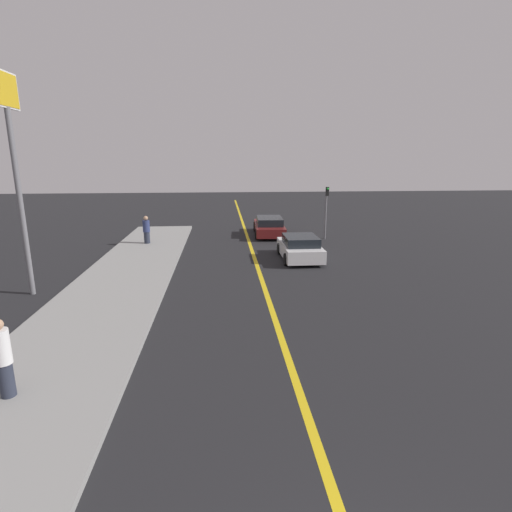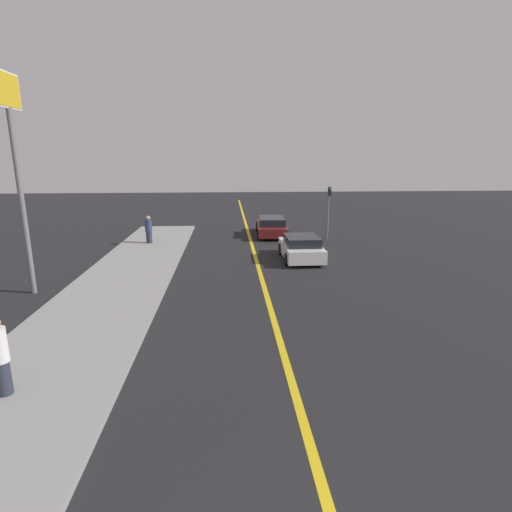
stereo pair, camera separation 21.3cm
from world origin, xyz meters
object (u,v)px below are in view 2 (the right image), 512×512
object	(u,v)px
pedestrian_mid_group	(149,230)
roadside_sign	(13,138)
car_near_right_lane	(301,248)
traffic_light	(328,207)
pedestrian_near_curb	(0,357)
car_ahead_center	(271,226)

from	to	relation	value
pedestrian_mid_group	roadside_sign	distance (m)	10.28
car_near_right_lane	traffic_light	size ratio (longest dim) A/B	1.14
pedestrian_near_curb	traffic_light	bearing A→B (deg)	56.31
car_ahead_center	traffic_light	size ratio (longest dim) A/B	1.40
car_ahead_center	pedestrian_mid_group	size ratio (longest dim) A/B	2.87
roadside_sign	car_ahead_center	bearing A→B (deg)	46.81
traffic_light	roadside_sign	size ratio (longest dim) A/B	0.42
pedestrian_near_curb	roadside_sign	size ratio (longest dim) A/B	0.22
roadside_sign	traffic_light	bearing A→B (deg)	34.46
pedestrian_mid_group	roadside_sign	xyz separation A→B (m)	(-2.88, -8.57, 4.89)
traffic_light	car_near_right_lane	bearing A→B (deg)	-117.39
car_near_right_lane	pedestrian_near_curb	world-z (taller)	pedestrian_near_curb
car_near_right_lane	pedestrian_near_curb	bearing A→B (deg)	-125.96
pedestrian_mid_group	car_ahead_center	bearing A→B (deg)	19.45
pedestrian_near_curb	roadside_sign	bearing A→B (deg)	110.43
roadside_sign	pedestrian_near_curb	bearing A→B (deg)	-69.57
traffic_light	roadside_sign	world-z (taller)	roadside_sign
car_ahead_center	pedestrian_near_curb	world-z (taller)	pedestrian_near_curb
car_near_right_lane	car_ahead_center	bearing A→B (deg)	97.05
pedestrian_mid_group	pedestrian_near_curb	bearing A→B (deg)	-90.52
traffic_light	car_ahead_center	bearing A→B (deg)	154.92
car_near_right_lane	pedestrian_mid_group	size ratio (longest dim) A/B	2.33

